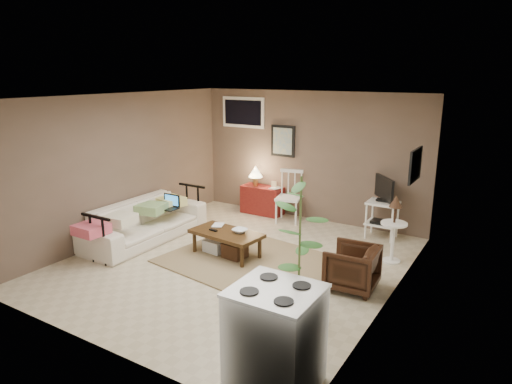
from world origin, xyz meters
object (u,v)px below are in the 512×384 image
Objects in this scene: tv_stand at (383,206)px; armchair at (352,265)px; red_console at (262,197)px; sofa at (145,215)px; spindle_chair at (289,198)px; coffee_table at (226,242)px; stove at (275,338)px; side_table at (394,222)px; potted_plant at (300,243)px.

armchair is (0.23, -2.04, -0.24)m from tv_stand.
red_console reaches higher than armchair.
sofa is 2.64m from spindle_chair.
coffee_table is at bearing -85.27° from sofa.
sofa is at bearing -92.10° from armchair.
tv_stand is 2.07m from armchair.
tv_stand reaches higher than stove.
side_table is (2.22, 1.09, 0.40)m from coffee_table.
stove is at bearing -46.67° from coffee_table.
side_table reaches higher than sofa.
stove is (-0.13, -3.31, -0.15)m from side_table.
red_console is 0.90× the size of tv_stand.
red_console is at bearing 106.83° from coffee_table.
sofa is 2.30× the size of stove.
stove is (0.08, -2.18, 0.16)m from armchair.
red_console is (-0.65, 2.15, 0.10)m from coffee_table.
side_table is at bearing 87.79° from stove.
coffee_table is 2.25m from red_console.
spindle_chair is (0.69, -0.17, 0.12)m from red_console.
side_table reaches higher than red_console.
armchair is at bearing 74.75° from potted_plant.
spindle_chair is at bearing -178.92° from tv_stand.
coffee_table is 1.19× the size of stove.
stove is (2.74, -4.36, 0.15)m from red_console.
sofa is at bearing -175.27° from coffee_table.
potted_plant reaches higher than spindle_chair.
spindle_chair reaches higher than red_console.
sofa reaches higher than coffee_table.
stove is at bearing -63.96° from spindle_chair.
sofa is at bearing 150.18° from stove.
spindle_chair is at bearing -36.97° from sofa.
potted_plant reaches higher than coffee_table.
sofa is 3.96m from side_table.
spindle_chair is 1.74m from tv_stand.
side_table reaches higher than coffee_table.
coffee_table is 3.05m from stove.
side_table is at bearing -64.58° from tv_stand.
spindle_chair reaches higher than armchair.
red_console is at bearing 122.11° from stove.
tv_stand is at bearing -177.41° from armchair.
tv_stand is 1.67× the size of armchair.
potted_plant is (1.73, -1.03, 0.66)m from coffee_table.
coffee_table is at bearing -73.17° from red_console.
coffee_table is at bearing -94.53° from armchair.
armchair is at bearing 92.22° from stove.
sofa is 2.28× the size of spindle_chair.
potted_plant is 1.31m from stove.
stove reaches higher than armchair.
stove reaches higher than red_console.
armchair is 0.66× the size of stove.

